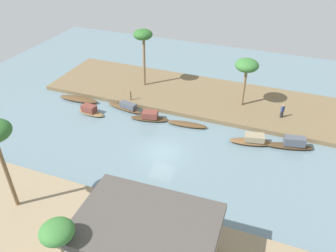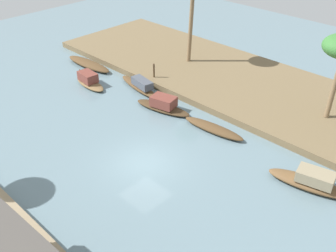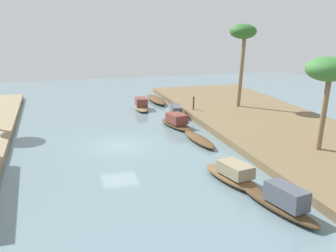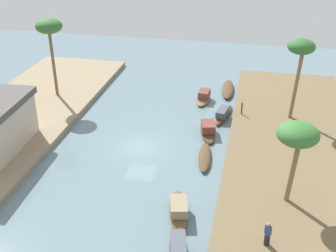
% 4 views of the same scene
% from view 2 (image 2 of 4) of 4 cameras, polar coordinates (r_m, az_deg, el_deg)
% --- Properties ---
extents(river_water, '(64.45, 64.45, 0.00)m').
position_cam_2_polar(river_water, '(24.25, -3.36, -5.27)').
color(river_water, slate).
rests_on(river_water, ground).
extents(riverbank_left, '(39.37, 10.60, 0.50)m').
position_cam_2_polar(riverbank_left, '(32.53, 13.06, 4.93)').
color(riverbank_left, brown).
rests_on(riverbank_left, ground).
extents(sampan_upstream_small, '(4.67, 2.22, 1.15)m').
position_cam_2_polar(sampan_upstream_small, '(23.55, 19.55, -7.38)').
color(sampan_upstream_small, brown).
rests_on(sampan_upstream_small, river_water).
extents(sampan_with_red_awning, '(4.59, 2.16, 1.11)m').
position_cam_2_polar(sampan_with_red_awning, '(29.28, -0.69, 2.97)').
color(sampan_with_red_awning, '#47331E').
rests_on(sampan_with_red_awning, river_water).
extents(sampan_foreground, '(4.65, 1.42, 0.46)m').
position_cam_2_polar(sampan_foreground, '(27.11, 6.45, -0.35)').
color(sampan_foreground, brown).
rests_on(sampan_foreground, river_water).
extents(sampan_with_tall_canopy, '(3.51, 1.45, 1.11)m').
position_cam_2_polar(sampan_with_tall_canopy, '(33.44, -11.10, 6.30)').
color(sampan_with_tall_canopy, brown).
rests_on(sampan_with_tall_canopy, river_water).
extents(sampan_open_hull, '(4.91, 1.78, 1.04)m').
position_cam_2_polar(sampan_open_hull, '(32.26, -4.01, 5.77)').
color(sampan_open_hull, brown).
rests_on(sampan_open_hull, river_water).
extents(sampan_midstream, '(5.38, 1.49, 0.53)m').
position_cam_2_polar(sampan_midstream, '(37.00, -11.17, 8.61)').
color(sampan_midstream, brown).
rests_on(sampan_midstream, river_water).
extents(mooring_post, '(0.14, 0.14, 1.18)m').
position_cam_2_polar(mooring_post, '(33.07, -2.01, 7.86)').
color(mooring_post, '#4C3823').
rests_on(mooring_post, riverbank_left).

